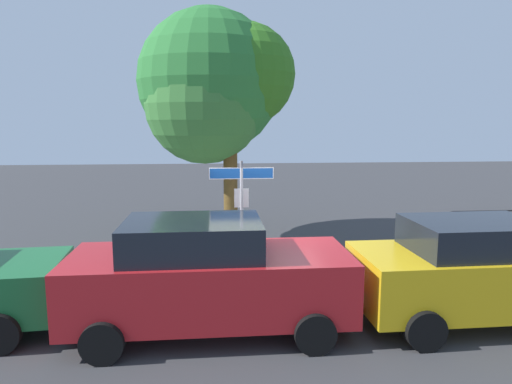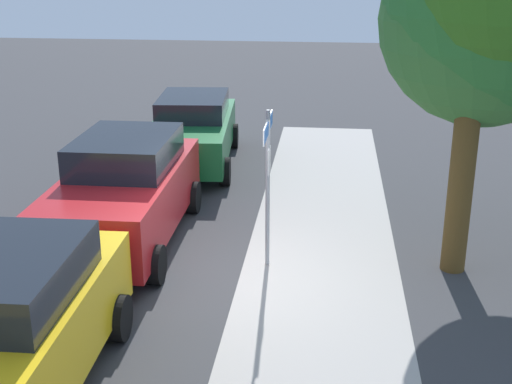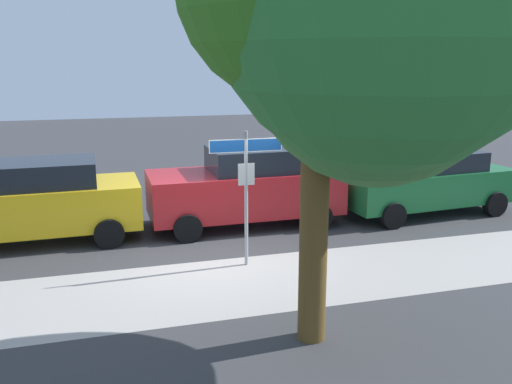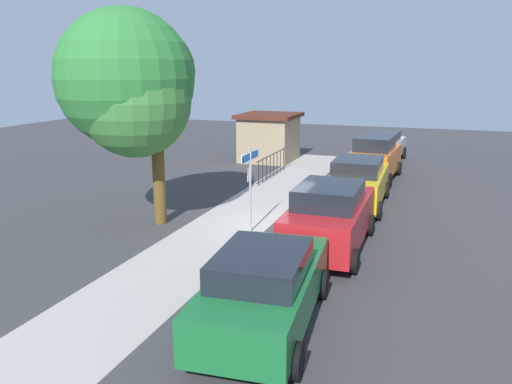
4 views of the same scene
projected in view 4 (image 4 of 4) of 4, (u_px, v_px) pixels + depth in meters
ground_plane at (268, 228)px, 16.19m from camera, size 60.00×60.00×0.00m
sidewalk_strip at (251, 208)px, 18.44m from camera, size 24.00×2.60×0.00m
street_sign at (250, 173)px, 15.38m from camera, size 1.41×0.07×2.65m
shade_tree at (133, 84)px, 15.43m from camera, size 4.55×4.17×6.73m
car_green at (265, 287)px, 9.81m from camera, size 4.70×2.32×1.66m
car_red at (330, 216)px, 14.08m from camera, size 4.61×2.10×1.90m
car_yellow at (358, 182)px, 18.47m from camera, size 4.59×2.10×1.82m
car_orange at (375, 158)px, 22.84m from camera, size 4.35×2.17×2.00m
car_silver at (382, 146)px, 27.32m from camera, size 4.28×2.32×1.64m
iron_fence at (272, 165)px, 23.61m from camera, size 4.20×0.04×1.07m
utility_shed at (269, 137)px, 27.67m from camera, size 3.39×3.01×2.53m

